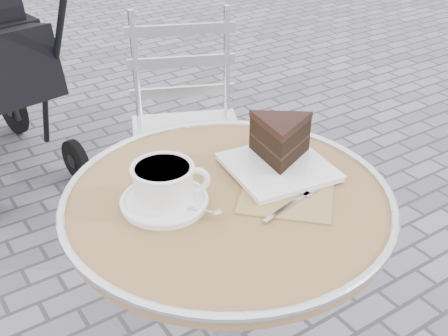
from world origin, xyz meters
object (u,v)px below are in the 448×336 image
cappuccino_set (165,188)px  bistro_chair (185,104)px  cafe_table (228,255)px  cake_plate_set (280,145)px

cappuccino_set → bistro_chair: (0.49, 0.77, -0.23)m
bistro_chair → cafe_table: bearing=-89.8°
cappuccino_set → cake_plate_set: cake_plate_set is taller
cappuccino_set → cake_plate_set: bearing=21.1°
cafe_table → cappuccino_set: bearing=159.6°
cafe_table → bistro_chair: bistro_chair is taller
cake_plate_set → cafe_table: bearing=-159.1°
cake_plate_set → bistro_chair: bearing=84.1°
cafe_table → cake_plate_set: bearing=12.9°
cafe_table → cake_plate_set: size_ratio=2.15×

